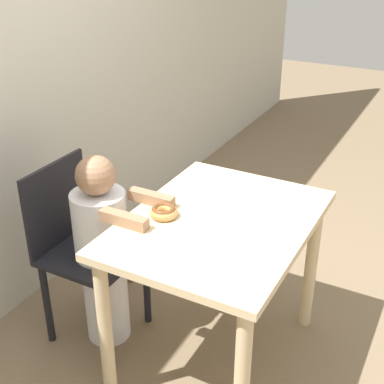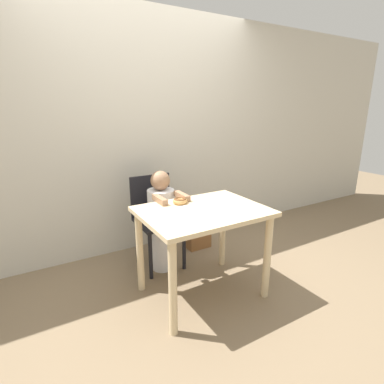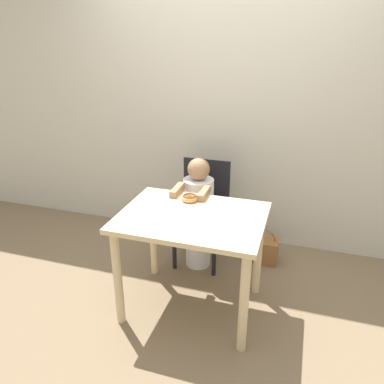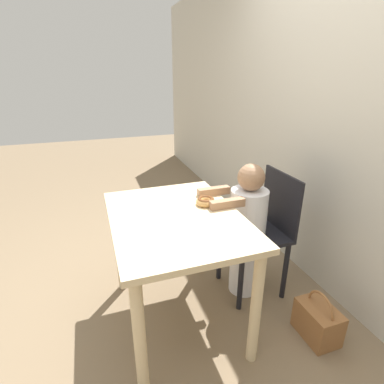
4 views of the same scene
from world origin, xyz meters
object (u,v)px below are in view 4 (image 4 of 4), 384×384
(child_figure, at_px, (246,231))
(donut, at_px, (206,201))
(handbag, at_px, (318,321))
(chair, at_px, (261,230))

(child_figure, xyz_separation_m, donut, (0.03, -0.32, 0.29))
(handbag, bearing_deg, donut, -132.84)
(chair, bearing_deg, donut, -86.31)
(child_figure, bearing_deg, chair, 90.00)
(chair, relative_size, donut, 7.35)
(donut, xyz_separation_m, handbag, (0.51, 0.55, -0.67))
(child_figure, distance_m, handbag, 0.69)
(chair, xyz_separation_m, handbag, (0.54, 0.11, -0.36))
(chair, bearing_deg, child_figure, -90.00)
(child_figure, bearing_deg, handbag, 22.89)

